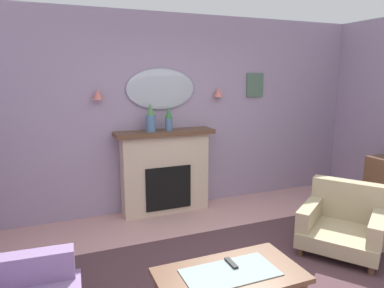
# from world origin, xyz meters

# --- Properties ---
(wall_back) EXTENTS (6.92, 0.10, 2.73)m
(wall_back) POSITION_xyz_m (0.00, 2.48, 1.36)
(wall_back) COLOR #9E8CA8
(wall_back) RESTS_ON ground
(patterned_rug) EXTENTS (3.20, 2.40, 0.01)m
(patterned_rug) POSITION_xyz_m (0.00, 0.20, 0.01)
(patterned_rug) COLOR #4C3338
(patterned_rug) RESTS_ON ground
(fireplace) EXTENTS (1.36, 0.36, 1.16)m
(fireplace) POSITION_xyz_m (-0.20, 2.25, 0.57)
(fireplace) COLOR beige
(fireplace) RESTS_ON ground
(mantel_vase_left) EXTENTS (0.13, 0.13, 0.38)m
(mantel_vase_left) POSITION_xyz_m (-0.40, 2.23, 1.33)
(mantel_vase_left) COLOR #4C7093
(mantel_vase_left) RESTS_ON fireplace
(mantel_vase_centre) EXTENTS (0.10, 0.10, 0.32)m
(mantel_vase_centre) POSITION_xyz_m (-0.15, 2.23, 1.32)
(mantel_vase_centre) COLOR #4C7093
(mantel_vase_centre) RESTS_ON fireplace
(wall_mirror) EXTENTS (0.96, 0.06, 0.56)m
(wall_mirror) POSITION_xyz_m (-0.20, 2.40, 1.71)
(wall_mirror) COLOR #B2BCC6
(wall_sconce_left) EXTENTS (0.14, 0.14, 0.14)m
(wall_sconce_left) POSITION_xyz_m (-1.05, 2.35, 1.66)
(wall_sconce_left) COLOR #D17066
(wall_sconce_right) EXTENTS (0.14, 0.14, 0.14)m
(wall_sconce_right) POSITION_xyz_m (0.65, 2.35, 1.66)
(wall_sconce_right) COLOR #D17066
(framed_picture) EXTENTS (0.28, 0.03, 0.36)m
(framed_picture) POSITION_xyz_m (1.30, 2.41, 1.75)
(framed_picture) COLOR #4C6B56
(coffee_table) EXTENTS (1.10, 0.60, 0.45)m
(coffee_table) POSITION_xyz_m (-0.47, -0.13, 0.38)
(coffee_table) COLOR brown
(coffee_table) RESTS_ON ground
(tv_remote) EXTENTS (0.04, 0.16, 0.02)m
(tv_remote) POSITION_xyz_m (-0.41, -0.03, 0.45)
(tv_remote) COLOR black
(tv_remote) RESTS_ON coffee_table
(armchair_beside_couch) EXTENTS (1.13, 1.13, 0.71)m
(armchair_beside_couch) POSITION_xyz_m (1.29, 0.49, 0.31)
(armchair_beside_couch) COLOR tan
(armchair_beside_couch) RESTS_ON ground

